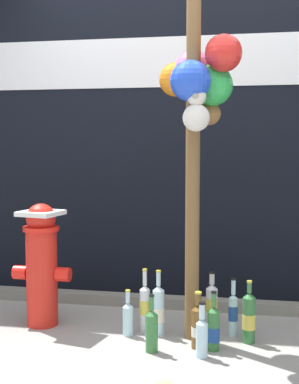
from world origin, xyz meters
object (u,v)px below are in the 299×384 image
bottle_3 (214,329)px  bottle_9 (212,304)px  bottle_1 (152,330)px  bottle_5 (158,310)px  bottle_6 (198,326)px  bottle_8 (128,318)px  fire_hydrant (42,262)px  bottle_2 (202,335)px  bottle_4 (233,313)px  memorial_post (198,64)px  bottle_0 (249,318)px  bottle_7 (145,307)px

bottle_3 → bottle_9: 0.45m
bottle_1 → bottle_5: size_ratio=0.82×
bottle_6 → bottle_8: bottle_6 is taller
bottle_5 → fire_hydrant: bearing=176.9°
bottle_3 → bottle_6: bearing=169.7°
bottle_1 → bottle_9: bottle_9 is taller
fire_hydrant → bottle_2: (1.11, -0.36, -0.30)m
bottle_6 → bottle_4: bearing=52.4°
fire_hydrant → bottle_3: (1.17, -0.24, -0.30)m
memorial_post → bottle_1: bearing=-127.8°
bottle_0 → bottle_7: size_ratio=0.94×
bottle_3 → bottle_5: 0.42m
fire_hydrant → bottle_3: 1.23m
bottle_0 → bottle_8: (-0.76, -0.02, -0.04)m
bottle_3 → bottle_4: size_ratio=0.95×
bottle_6 → bottle_7: bearing=148.9°
bottle_6 → bottle_8: bearing=164.3°
bottle_0 → bottle_5: bottle_5 is taller
fire_hydrant → bottle_5: size_ratio=1.96×
memorial_post → bottle_7: 1.58m
fire_hydrant → bottle_3: bearing=-11.6°
memorial_post → bottle_6: size_ratio=8.47×
fire_hydrant → bottle_1: fire_hydrant is taller
bottle_0 → bottle_1: size_ratio=1.13×
memorial_post → bottle_5: memorial_post is taller
memorial_post → bottle_4: size_ratio=7.77×
bottle_3 → bottle_9: bottle_9 is taller
fire_hydrant → bottle_6: fire_hydrant is taller
fire_hydrant → bottle_8: (0.61, -0.09, -0.32)m
memorial_post → fire_hydrant: size_ratio=3.53×
bottle_9 → bottle_3: bearing=-83.8°
bottle_0 → bottle_5: size_ratio=0.92×
bottle_7 → bottle_3: bearing=-27.4°
bottle_8 → memorial_post: bearing=6.9°
bottle_7 → bottle_0: bearing=-6.1°
bottle_6 → memorial_post: bearing=99.8°
bottle_1 → memorial_post: bearing=52.2°
bottle_3 → bottle_8: bearing=165.2°
bottle_6 → fire_hydrant: bearing=168.3°
bottle_1 → bottle_2: bearing=-5.0°
bottle_1 → bottle_0: bearing=25.5°
bottle_0 → bottle_2: size_ratio=1.20×
bottle_8 → bottle_7: bearing=45.7°
fire_hydrant → bottle_1: size_ratio=2.40×
bottle_3 → bottle_4: bottle_4 is taller
fire_hydrant → bottle_5: bearing=-3.1°
bottle_6 → bottle_5: bearing=146.7°
bottle_4 → bottle_6: (-0.20, -0.25, -0.01)m
bottle_5 → bottle_6: (0.27, -0.18, -0.02)m
memorial_post → bottle_5: bearing=-179.3°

